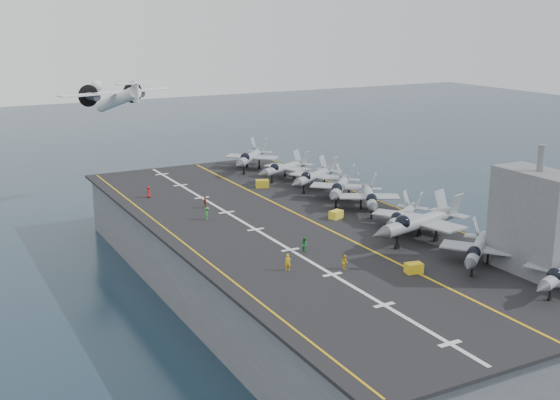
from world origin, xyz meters
name	(u,v)px	position (x,y,z in m)	size (l,w,h in m)	color
ground	(293,291)	(0.00, 0.00, 0.00)	(500.00, 500.00, 0.00)	#142135
hull	(293,259)	(0.00, 0.00, 5.00)	(36.00, 90.00, 10.00)	#56595E
flight_deck	(293,225)	(0.00, 0.00, 10.20)	(38.00, 92.00, 0.40)	black
foul_line	(311,221)	(3.00, 0.00, 10.42)	(0.35, 90.00, 0.02)	gold
landing_centerline	(256,229)	(-6.00, 0.00, 10.42)	(0.50, 90.00, 0.02)	silver
deck_edge_port	(181,241)	(-17.00, 0.00, 10.42)	(0.25, 90.00, 0.02)	gold
deck_edge_stbd	(397,208)	(18.50, 0.00, 10.42)	(0.25, 90.00, 0.02)	gold
island_superstructure	(536,209)	(15.00, -30.00, 17.90)	(5.00, 10.00, 15.00)	#56595E
fighter_jet_1	(478,248)	(10.65, -25.72, 12.69)	(15.80, 15.07, 4.58)	#929AA2
fighter_jet_2	(420,221)	(10.75, -15.01, 13.27)	(18.63, 14.50, 5.75)	#9AA3AB
fighter_jet_3	(403,215)	(11.81, -9.95, 12.64)	(15.50, 14.50, 4.48)	#9AA2A9
fighter_jet_4	(370,196)	(13.45, 0.28, 12.80)	(14.89, 16.57, 4.80)	#9197A1
fighter_jet_5	(340,186)	(12.81, 7.50, 12.92)	(16.87, 17.24, 5.03)	#939AA2
fighter_jet_6	(315,175)	(13.37, 16.42, 12.85)	(16.92, 15.36, 4.89)	gray
fighter_jet_7	(285,167)	(12.44, 25.35, 12.71)	(15.66, 13.27, 4.61)	#A1A8B2
fighter_jet_8	(250,156)	(10.58, 35.85, 13.03)	(17.78, 17.96, 5.27)	#8E949C
tow_cart_a	(414,268)	(2.66, -23.94, 10.99)	(2.15, 1.60, 1.17)	yellow
tow_cart_b	(336,215)	(6.89, -0.63, 11.00)	(2.31, 1.89, 1.19)	yellow
tow_cart_c	(262,184)	(6.02, 21.79, 11.07)	(2.62, 2.19, 1.34)	gold
crew_1	(288,262)	(-9.86, -16.36, 11.40)	(1.45, 1.33, 2.01)	yellow
crew_2	(305,244)	(-4.65, -11.30, 11.33)	(0.91, 1.22, 1.87)	#1B8430
crew_3	(207,213)	(-10.07, 7.76, 11.37)	(1.16, 1.37, 1.93)	#268C33
crew_4	(205,202)	(-7.90, 13.89, 11.34)	(0.90, 1.22, 1.88)	#A92819
crew_5	(149,192)	(-13.59, 24.33, 11.35)	(1.00, 1.28, 1.90)	#B21919
crew_7	(345,262)	(-3.72, -19.10, 11.28)	(0.97, 1.21, 1.76)	yellow
transport_plane	(118,99)	(-8.51, 58.70, 22.70)	(27.89, 21.97, 5.85)	silver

